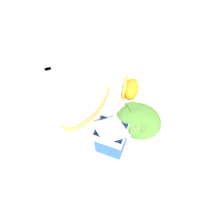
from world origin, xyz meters
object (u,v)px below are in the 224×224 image
at_px(cheesy_pizza_bread, 86,102).
at_px(white_plate, 112,116).
at_px(orange_wedge_front, 131,89).
at_px(milk_carton, 111,136).
at_px(metal_fork, 66,64).
at_px(green_salad_pile, 139,121).

bearing_deg(cheesy_pizza_bread, white_plate, -178.64).
xyz_separation_m(white_plate, orange_wedge_front, (-0.02, -0.07, 0.03)).
bearing_deg(white_plate, cheesy_pizza_bread, 1.36).
relative_size(white_plate, milk_carton, 2.55).
relative_size(white_plate, metal_fork, 1.77).
bearing_deg(green_salad_pile, cheesy_pizza_bread, -1.73).
distance_m(white_plate, green_salad_pile, 0.07).
bearing_deg(milk_carton, white_plate, -71.41).
bearing_deg(milk_carton, green_salad_pile, -118.77).
bearing_deg(metal_fork, green_salad_pile, 154.37).
distance_m(milk_carton, orange_wedge_front, 0.15).
relative_size(green_salad_pile, orange_wedge_front, 1.59).
relative_size(cheesy_pizza_bread, milk_carton, 1.66).
xyz_separation_m(cheesy_pizza_bread, milk_carton, (-0.09, 0.08, 0.04)).
xyz_separation_m(orange_wedge_front, metal_fork, (0.20, -0.04, -0.03)).
distance_m(cheesy_pizza_bread, milk_carton, 0.13).
distance_m(white_plate, milk_carton, 0.11).
height_order(cheesy_pizza_bread, metal_fork, cheesy_pizza_bread).
height_order(orange_wedge_front, metal_fork, orange_wedge_front).
relative_size(milk_carton, orange_wedge_front, 1.70).
bearing_deg(white_plate, metal_fork, -32.17).
height_order(white_plate, green_salad_pile, green_salad_pile).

